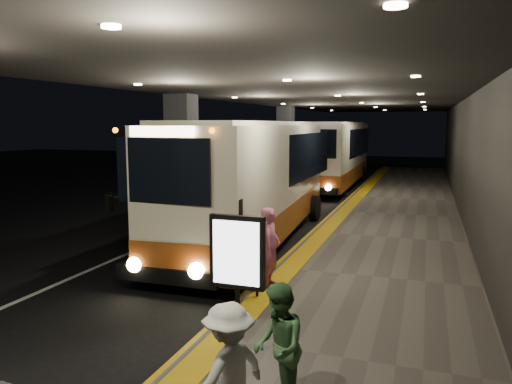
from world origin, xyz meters
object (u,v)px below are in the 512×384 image
Objects in this scene: stanchion_post at (257,267)px; passenger_boarding at (270,247)px; coach_second at (335,157)px; info_sign at (237,254)px; passenger_waiting_green at (278,347)px; passenger_waiting_white at (229,372)px; coach_main at (255,186)px.

passenger_boarding is at bearing 85.92° from stanchion_post.
coach_second is 20.29m from info_sign.
passenger_boarding reaches higher than stanchion_post.
passenger_waiting_white is (-0.34, -0.72, -0.01)m from passenger_waiting_green.
passenger_boarding is at bearing 177.04° from passenger_waiting_green.
info_sign is (-0.89, 2.55, 0.55)m from passenger_waiting_white.
coach_second is 6.69× the size of passenger_boarding.
coach_second is 7.38× the size of passenger_waiting_white.
passenger_waiting_green is 0.79m from passenger_waiting_white.
coach_second is at bearing 95.47° from stanchion_post.
passenger_waiting_green is 0.79× the size of info_sign.
coach_main is 5.45m from stanchion_post.
coach_main is at bearing -136.49° from passenger_waiting_white.
passenger_waiting_green is 3.84m from stanchion_post.
coach_main is 9.24m from passenger_waiting_green.
coach_main is at bearing 15.53° from passenger_boarding.
passenger_waiting_white is 0.78× the size of info_sign.
coach_second is 7.31× the size of passenger_waiting_green.
passenger_waiting_white is 4.41m from stanchion_post.
info_sign is (2.03, -6.78, -0.21)m from coach_main.
stanchion_post is at bearing -85.34° from coach_second.
passenger_waiting_green is at bearing -55.69° from info_sign.
passenger_waiting_white is 2.76m from info_sign.
info_sign is (-1.22, 1.83, 0.54)m from passenger_waiting_green.
stanchion_post is at bearing 168.69° from passenger_boarding.
stanchion_post is (-1.14, 4.26, -0.16)m from passenger_waiting_white.
stanchion_post is (1.77, -18.48, -0.93)m from coach_second.
passenger_waiting_white is (2.92, -9.33, -0.76)m from coach_main.
passenger_boarding is at bearing 95.32° from info_sign.
info_sign is at bearing -77.03° from coach_main.
coach_second is 17.88m from passenger_boarding.
passenger_waiting_white is at bearing -76.34° from coach_main.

